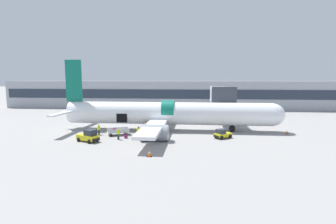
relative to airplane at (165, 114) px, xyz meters
The scene contains 15 objects.
ground_plane 5.44m from the airplane, 89.55° to the right, with size 500.00×500.00×0.00m, color gray.
terminal_strip 33.61m from the airplane, 89.94° to the left, with size 99.91×9.56×7.80m.
jet_bridge_stub 12.55m from the airplane, 38.97° to the left, with size 4.00×13.97×7.06m.
airplane is the anchor object (origin of this frame).
baggage_tug_lead 10.26m from the airplane, 29.79° to the right, with size 2.71×2.47×1.31m.
baggage_tug_mid 13.06m from the airplane, 136.28° to the right, with size 3.41×2.66×1.66m.
baggage_cart_loading 8.15m from the airplane, 146.16° to the right, with size 4.08×2.84×1.03m.
ground_crew_loader_a 8.00m from the airplane, 111.72° to the right, with size 0.59×0.59×1.85m.
ground_crew_loader_b 9.48m from the airplane, 128.07° to the right, with size 0.42×0.56×1.61m.
ground_crew_driver 4.48m from the airplane, 134.00° to the right, with size 0.47×0.60×1.72m.
ground_crew_supervisor 10.75m from the airplane, 154.29° to the right, with size 0.49×0.54×1.60m.
ground_crew_helper 6.96m from the airplane, 118.78° to the right, with size 0.54×0.54×1.71m.
suitcase_on_tarmac_upright 8.47m from the airplane, 127.06° to the right, with size 0.47×0.38×0.68m.
safety_cone_nose 19.02m from the airplane, ahead, with size 0.50×0.50×0.60m.
safety_cone_engine_left 14.97m from the airplane, 90.21° to the right, with size 0.55×0.55×0.80m.
Camera 1 is at (4.72, -37.23, 8.30)m, focal length 28.00 mm.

